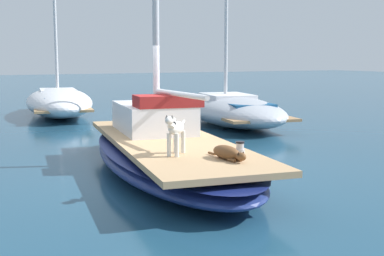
{
  "coord_description": "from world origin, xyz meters",
  "views": [
    {
      "loc": [
        -4.17,
        -9.02,
        2.26
      ],
      "look_at": [
        0.0,
        -1.0,
        1.01
      ],
      "focal_mm": 48.01,
      "sensor_mm": 36.0,
      "label": 1
    }
  ],
  "objects_px": {
    "dog_brown": "(228,153)",
    "moored_boat_starboard_side": "(232,109)",
    "sailboat_main": "(169,156)",
    "deck_winch": "(240,148)",
    "moored_boat_far_astern": "(59,101)",
    "dog_white": "(175,130)"
  },
  "relations": [
    {
      "from": "sailboat_main",
      "to": "dog_white",
      "type": "xyz_separation_m",
      "value": [
        -0.58,
        -1.53,
        0.75
      ]
    },
    {
      "from": "dog_white",
      "to": "moored_boat_far_astern",
      "type": "height_order",
      "value": "moored_boat_far_astern"
    },
    {
      "from": "moored_boat_starboard_side",
      "to": "moored_boat_far_astern",
      "type": "height_order",
      "value": "moored_boat_far_astern"
    },
    {
      "from": "sailboat_main",
      "to": "dog_brown",
      "type": "height_order",
      "value": "dog_brown"
    },
    {
      "from": "sailboat_main",
      "to": "deck_winch",
      "type": "relative_size",
      "value": 35.88
    },
    {
      "from": "moored_boat_starboard_side",
      "to": "moored_boat_far_astern",
      "type": "relative_size",
      "value": 0.92
    },
    {
      "from": "deck_winch",
      "to": "moored_boat_far_astern",
      "type": "bearing_deg",
      "value": 90.16
    },
    {
      "from": "dog_white",
      "to": "deck_winch",
      "type": "xyz_separation_m",
      "value": [
        1.01,
        -0.38,
        -0.32
      ]
    },
    {
      "from": "dog_brown",
      "to": "deck_winch",
      "type": "distance_m",
      "value": 0.54
    },
    {
      "from": "dog_white",
      "to": "deck_winch",
      "type": "relative_size",
      "value": 3.54
    },
    {
      "from": "deck_winch",
      "to": "dog_brown",
      "type": "bearing_deg",
      "value": -143.51
    },
    {
      "from": "dog_white",
      "to": "moored_boat_starboard_side",
      "type": "distance_m",
      "value": 8.99
    },
    {
      "from": "sailboat_main",
      "to": "moored_boat_far_astern",
      "type": "bearing_deg",
      "value": 87.94
    },
    {
      "from": "dog_white",
      "to": "dog_brown",
      "type": "height_order",
      "value": "dog_white"
    },
    {
      "from": "dog_white",
      "to": "moored_boat_starboard_side",
      "type": "height_order",
      "value": "moored_boat_starboard_side"
    },
    {
      "from": "moored_boat_starboard_side",
      "to": "sailboat_main",
      "type": "bearing_deg",
      "value": -131.6
    },
    {
      "from": "dog_white",
      "to": "moored_boat_starboard_side",
      "type": "relative_size",
      "value": 0.11
    },
    {
      "from": "moored_boat_far_astern",
      "to": "moored_boat_starboard_side",
      "type": "bearing_deg",
      "value": -49.91
    },
    {
      "from": "dog_brown",
      "to": "moored_boat_starboard_side",
      "type": "height_order",
      "value": "moored_boat_starboard_side"
    },
    {
      "from": "sailboat_main",
      "to": "moored_boat_starboard_side",
      "type": "bearing_deg",
      "value": 48.4
    },
    {
      "from": "dog_brown",
      "to": "deck_winch",
      "type": "height_order",
      "value": "dog_brown"
    },
    {
      "from": "dog_brown",
      "to": "dog_white",
      "type": "bearing_deg",
      "value": 129.15
    }
  ]
}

